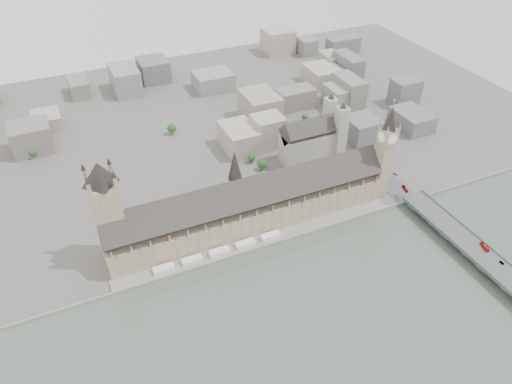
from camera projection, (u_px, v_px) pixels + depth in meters
name	position (u px, v px, depth m)	size (l,w,h in m)	color
ground	(257.00, 237.00, 457.16)	(900.00, 900.00, 0.00)	#595651
embankment_wall	(264.00, 247.00, 445.33)	(600.00, 1.50, 3.00)	gray
river_terrace	(261.00, 242.00, 451.09)	(270.00, 15.00, 2.00)	gray
terrace_tents	(219.00, 252.00, 436.48)	(118.00, 7.00, 4.00)	white
palace_of_westminster	(248.00, 206.00, 457.86)	(265.00, 40.73, 55.44)	tan
elizabeth_tower	(386.00, 147.00, 473.53)	(17.00, 17.00, 107.50)	tan
victoria_tower	(107.00, 209.00, 402.74)	(30.00, 30.00, 100.00)	tan
central_tower	(235.00, 173.00, 438.00)	(13.00, 13.00, 48.00)	tan
westminster_bridge	(463.00, 243.00, 443.70)	(25.00, 325.00, 10.25)	#474749
bridge_parapets	(504.00, 272.00, 407.87)	(25.00, 235.00, 1.15)	#37644E
westminster_abbey	(313.00, 140.00, 547.81)	(68.00, 36.00, 64.00)	gray
city_skyline_inland	(176.00, 106.00, 624.18)	(720.00, 360.00, 38.00)	gray
park_trees	(223.00, 197.00, 493.06)	(110.00, 30.00, 15.00)	#174018
red_bus_north	(405.00, 189.00, 497.31)	(2.50, 10.69, 2.98)	#A2121A
red_bus_south	(485.00, 247.00, 430.13)	(2.59, 11.07, 3.08)	red
car_silver	(502.00, 263.00, 415.97)	(1.46, 4.19, 1.38)	gray
car_approach	(395.00, 174.00, 519.00)	(2.27, 5.58, 1.62)	gray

